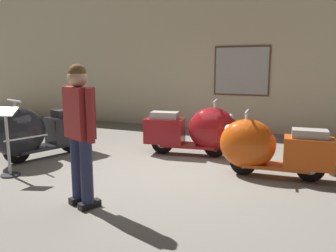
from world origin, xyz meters
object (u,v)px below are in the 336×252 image
object	(u,v)px
scooter_1	(198,131)
visitor_0	(80,126)
scooter_2	(265,147)
info_stanchion	(8,148)
scooter_0	(35,132)

from	to	relation	value
scooter_1	visitor_0	xyz separation A→B (m)	(-0.53, -2.67, 0.49)
scooter_1	scooter_2	size ratio (longest dim) A/B	1.06
scooter_2	info_stanchion	size ratio (longest dim) A/B	1.58
scooter_2	visitor_0	bearing A→B (deg)	42.70
scooter_2	visitor_0	xyz separation A→B (m)	(-1.82, -1.93, 0.51)
scooter_2	info_stanchion	distance (m)	3.79
scooter_1	visitor_0	bearing A→B (deg)	-109.66
scooter_1	scooter_2	distance (m)	1.48
visitor_0	scooter_2	bearing A→B (deg)	-19.63
scooter_0	scooter_1	distance (m)	2.85
scooter_1	scooter_2	world-z (taller)	scooter_1
scooter_2	visitor_0	world-z (taller)	visitor_0
scooter_1	visitor_0	size ratio (longest dim) A/B	1.05
scooter_1	scooter_0	bearing A→B (deg)	-160.43
visitor_0	info_stanchion	world-z (taller)	visitor_0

